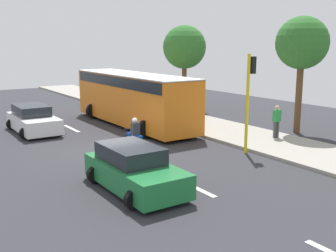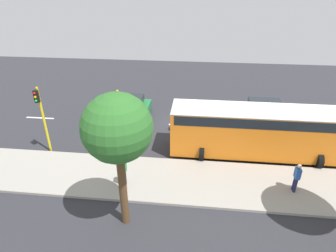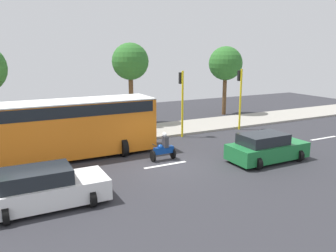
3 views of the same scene
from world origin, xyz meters
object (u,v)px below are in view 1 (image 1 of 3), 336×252
Objects in this scene: traffic_light_corner at (249,89)px; motorcycle at (134,136)px; street_tree_north at (302,44)px; car_green at (134,170)px; pedestrian_near_signal at (277,120)px; pedestrian_by_tree at (170,101)px; street_tree_center at (184,48)px; car_white at (33,120)px; city_bus at (133,95)px.

motorcycle is at bearing 139.81° from traffic_light_corner.
car_green is at bearing -166.17° from street_tree_north.
motorcycle is at bearing 160.37° from pedestrian_near_signal.
street_tree_north reaches higher than motorcycle.
motorcycle is 0.91× the size of pedestrian_by_tree.
car_white is at bearing -170.65° from street_tree_center.
street_tree_center is (8.98, 8.45, 4.02)m from motorcycle.
street_tree_north is at bearing 13.83° from car_green.
traffic_light_corner reaches higher than car_green.
pedestrian_by_tree is (-0.51, 9.06, 0.00)m from pedestrian_near_signal.
motorcycle is at bearing 168.90° from street_tree_north.
traffic_light_corner is (-2.43, -9.98, 1.87)m from pedestrian_by_tree.
street_tree_center is at bearing 92.38° from street_tree_north.
traffic_light_corner reaches higher than pedestrian_near_signal.
city_bus is at bearing 118.80° from pedestrian_near_signal.
car_green is 2.84× the size of motorcycle.
street_tree_north reaches higher than car_white.
car_white and car_green have the same top height.
traffic_light_corner is at bearing -112.63° from street_tree_center.
street_tree_center reaches higher than motorcycle.
street_tree_north reaches higher than pedestrian_by_tree.
car_green is at bearing -128.71° from pedestrian_by_tree.
car_green is 13.12m from street_tree_north.
street_tree_center is (11.64, 13.26, 3.95)m from car_green.
motorcycle is 12.97m from street_tree_center.
car_white is at bearing 91.46° from car_green.
city_bus is (5.71, -1.29, 1.13)m from car_white.
motorcycle is 0.91× the size of pedestrian_near_signal.
pedestrian_near_signal is (4.22, -7.68, -0.79)m from city_bus.
traffic_light_corner is (-2.94, -0.92, 1.87)m from pedestrian_near_signal.
street_tree_center is at bearing 36.72° from pedestrian_by_tree.
car_green is 2.57× the size of pedestrian_by_tree.
city_bus reaches higher than car_white.
city_bus reaches higher than motorcycle.
car_green is at bearing -118.44° from city_bus.
car_white is 12.31m from traffic_light_corner.
car_white is at bearing 137.89° from pedestrian_near_signal.
pedestrian_near_signal is 3.61m from traffic_light_corner.
street_tree_north is 1.02× the size of street_tree_center.
traffic_light_corner is at bearing -163.77° from street_tree_north.
street_tree_center is (6.22, 3.26, 2.81)m from city_bus.
car_white is 1.04× the size of car_green.
pedestrian_by_tree is 4.77m from street_tree_center.
street_tree_center is at bearing 79.64° from pedestrian_near_signal.
motorcycle is 0.34× the size of traffic_light_corner.
street_tree_center reaches higher than pedestrian_by_tree.
motorcycle is at bearing -134.53° from pedestrian_by_tree.
pedestrian_near_signal and pedestrian_by_tree have the same top height.
street_tree_north is at bearing -46.62° from city_bus.
car_green is 0.68× the size of street_tree_north.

